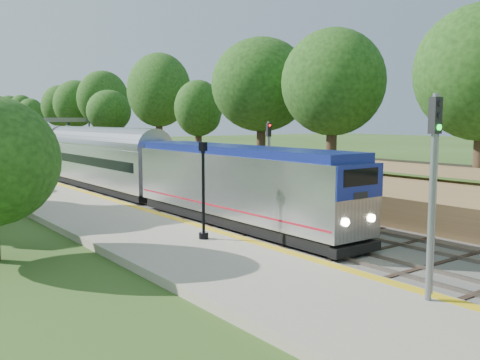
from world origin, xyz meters
TOP-DOWN VIEW (x-y plane):
  - trackbed at (2.00, 60.00)m, footprint 9.50×170.00m
  - platform at (-5.20, 16.00)m, footprint 6.40×68.00m
  - yellow_stripe at (-2.35, 16.00)m, footprint 0.55×68.00m
  - embankment at (10.35, 60.00)m, footprint 10.64×170.00m
  - signal_gantry at (2.47, 54.99)m, footprint 8.40×0.38m
  - train at (0.00, 64.69)m, footprint 2.90×116.42m
  - lamppost_far at (-3.85, 13.63)m, footprint 0.45×0.45m
  - signal_platform at (-2.90, 2.18)m, footprint 0.37×0.30m
  - signal_farside at (6.20, 20.99)m, footprint 0.31×0.25m

SIDE VIEW (x-z plane):
  - trackbed at x=2.00m, z-range -0.07..0.21m
  - platform at x=-5.20m, z-range 0.00..0.38m
  - yellow_stripe at x=-2.35m, z-range 0.38..0.39m
  - embankment at x=10.35m, z-range -3.89..7.80m
  - train at x=0.00m, z-range 0.06..4.33m
  - lamppost_far at x=-3.85m, z-range 0.14..4.70m
  - signal_farside at x=6.20m, z-range 0.76..6.48m
  - signal_platform at x=-2.90m, z-range 1.11..7.49m
  - signal_gantry at x=2.47m, z-range 1.72..7.92m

